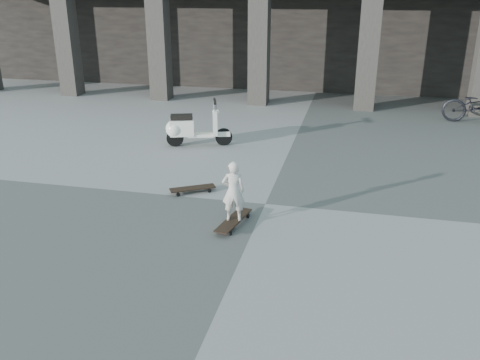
% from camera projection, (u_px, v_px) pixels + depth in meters
% --- Properties ---
extents(ground, '(90.00, 90.00, 0.00)m').
position_uv_depth(ground, '(265.00, 204.00, 9.63)').
color(ground, '#4E4F4C').
rests_on(ground, ground).
extents(colonnade, '(28.00, 8.82, 6.00)m').
position_uv_depth(colonnade, '(326.00, 7.00, 21.06)').
color(colonnade, black).
rests_on(colonnade, ground).
extents(longboard, '(0.45, 1.09, 0.11)m').
position_uv_depth(longboard, '(234.00, 221.00, 8.76)').
color(longboard, black).
rests_on(longboard, ground).
extents(skateboard_spare, '(0.90, 0.66, 0.11)m').
position_uv_depth(skateboard_spare, '(193.00, 189.00, 10.13)').
color(skateboard_spare, black).
rests_on(skateboard_spare, ground).
extents(child, '(0.43, 0.33, 1.06)m').
position_uv_depth(child, '(233.00, 191.00, 8.56)').
color(child, beige).
rests_on(child, longboard).
extents(scooter, '(1.65, 0.81, 1.18)m').
position_uv_depth(scooter, '(188.00, 128.00, 12.95)').
color(scooter, black).
rests_on(scooter, ground).
extents(bicycle, '(2.13, 1.08, 1.07)m').
position_uv_depth(bicycle, '(479.00, 106.00, 15.02)').
color(bicycle, black).
rests_on(bicycle, ground).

